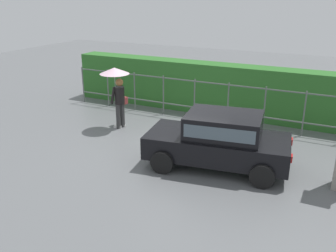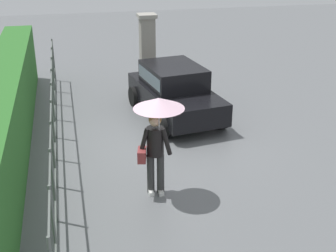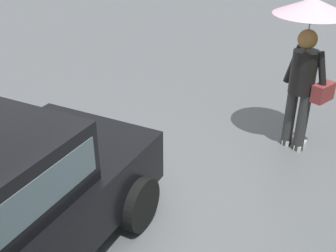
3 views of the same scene
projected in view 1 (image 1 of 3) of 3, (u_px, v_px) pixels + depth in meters
ground_plane at (177, 148)px, 11.15m from camera, size 40.00×40.00×0.00m
car at (220, 138)px, 9.70m from camera, size 3.92×2.31×1.48m
pedestrian at (117, 84)px, 12.29m from camera, size 0.98×0.98×2.09m
fence_section at (211, 99)px, 13.12m from camera, size 11.42×0.05×1.50m
hedge_row at (221, 89)px, 13.99m from camera, size 12.37×0.90×1.90m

